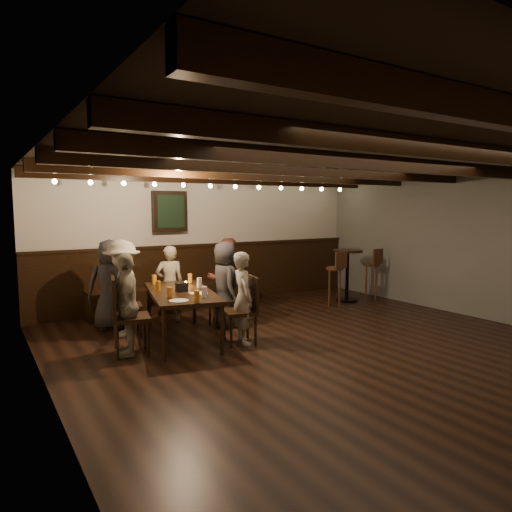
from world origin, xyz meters
TOP-DOWN VIEW (x-y plane):
  - room at (-0.29, 2.21)m, footprint 7.00×7.00m
  - dining_table at (-1.42, 1.46)m, footprint 1.19×1.94m
  - chair_left_near at (-2.02, 2.06)m, footprint 0.49×0.49m
  - chair_left_far at (-2.22, 1.18)m, footprint 0.53×0.53m
  - chair_right_near at (-0.62, 1.74)m, footprint 0.46×0.46m
  - chair_right_far at (-0.81, 0.86)m, footprint 0.49×0.49m
  - person_bench_left at (-2.09, 2.54)m, footprint 0.74×0.57m
  - person_bench_centre at (-1.18, 2.49)m, footprint 0.50×0.38m
  - person_bench_right at (-0.34, 2.14)m, footprint 0.74×0.63m
  - person_left_near at (-2.05, 2.07)m, footprint 0.69×0.98m
  - person_left_far at (-2.25, 1.19)m, footprint 0.46×0.79m
  - person_right_near at (-0.58, 1.73)m, footprint 0.55×0.72m
  - person_right_far at (-0.78, 0.86)m, footprint 0.39×0.50m
  - pint_a at (-1.53, 2.21)m, footprint 0.07×0.07m
  - pint_b at (-1.03, 2.04)m, footprint 0.07×0.07m
  - pint_c at (-1.69, 1.63)m, footprint 0.07×0.07m
  - pint_d at (-1.08, 1.59)m, footprint 0.07×0.07m
  - pint_e at (-1.73, 1.07)m, footprint 0.07×0.07m
  - pint_f at (-1.34, 0.88)m, footprint 0.07×0.07m
  - pint_g at (-1.54, 0.67)m, footprint 0.07×0.07m
  - plate_near at (-1.72, 0.81)m, footprint 0.24×0.24m
  - plate_far at (-1.31, 1.13)m, footprint 0.24×0.24m
  - condiment_caddy at (-1.43, 1.41)m, footprint 0.15×0.10m
  - candle at (-1.23, 1.73)m, footprint 0.05×0.05m
  - high_top_table at (2.35, 2.19)m, footprint 0.57×0.57m
  - bar_stool_left at (1.85, 1.99)m, footprint 0.32×0.34m
  - bar_stool_right at (2.85, 2.04)m, footprint 0.32×0.34m

SIDE VIEW (x-z plane):
  - chair_right_near at x=-0.62m, z-range -0.16..0.68m
  - chair_left_near at x=-2.02m, z-range -0.17..0.72m
  - chair_right_far at x=-0.81m, z-range -0.18..0.73m
  - chair_left_far at x=-2.22m, z-range -0.19..0.78m
  - bar_stool_left at x=1.85m, z-range -0.13..0.89m
  - bar_stool_right at x=2.85m, z-range -0.13..0.89m
  - person_bench_centre at x=-1.18m, z-range 0.00..1.22m
  - person_right_far at x=-0.78m, z-range 0.00..1.23m
  - dining_table at x=-1.42m, z-range 0.28..0.96m
  - person_left_far at x=-2.25m, z-range 0.00..1.26m
  - person_right_near at x=-0.58m, z-range 0.00..1.31m
  - high_top_table at x=2.35m, z-range 0.16..1.16m
  - person_bench_right at x=-0.34m, z-range 0.00..1.33m
  - person_bench_left at x=-2.09m, z-range 0.00..1.35m
  - plate_near at x=-1.72m, z-range 0.68..0.69m
  - plate_far at x=-1.31m, z-range 0.68..0.69m
  - person_left_near at x=-2.05m, z-range 0.00..1.37m
  - candle at x=-1.23m, z-range 0.68..0.73m
  - condiment_caddy at x=-1.43m, z-range 0.68..0.80m
  - pint_a at x=-1.53m, z-range 0.68..0.82m
  - pint_b at x=-1.03m, z-range 0.68..0.82m
  - pint_c at x=-1.69m, z-range 0.68..0.82m
  - pint_d at x=-1.08m, z-range 0.68..0.82m
  - pint_e at x=-1.73m, z-range 0.68..0.82m
  - pint_f at x=-1.34m, z-range 0.68..0.82m
  - pint_g at x=-1.54m, z-range 0.68..0.82m
  - room at x=-0.29m, z-range -2.43..4.57m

